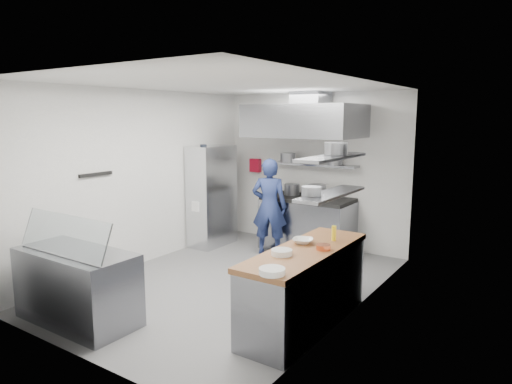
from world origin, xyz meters
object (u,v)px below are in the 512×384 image
Objects in this scene: wire_rack at (212,196)px; display_case at (77,286)px; chef at (269,207)px; gas_range at (307,225)px.

wire_rack reaches higher than display_case.
wire_rack is at bearing 102.79° from display_case.
wire_rack is (-1.20, -0.10, 0.09)m from chef.
gas_range is 1.07× the size of display_case.
gas_range is at bearing 22.79° from wire_rack.
wire_rack is 3.54m from display_case.
chef is at bearing 83.17° from display_case.
chef is 3.56m from display_case.
gas_range is 0.86× the size of wire_rack.
chef reaches higher than display_case.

